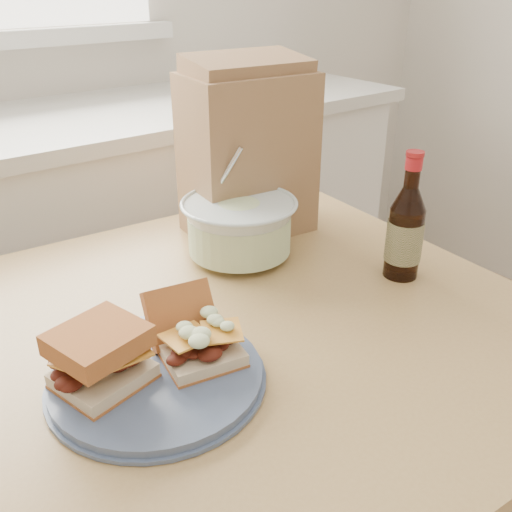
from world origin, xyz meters
TOP-DOWN VIEW (x-y plane):
  - cabinet_run at (-0.00, 1.70)m, footprint 2.50×0.64m
  - dining_table at (0.11, 0.75)m, footprint 1.01×1.01m
  - plate at (-0.10, 0.69)m, footprint 0.30×0.30m
  - sandwich_left at (-0.17, 0.72)m, footprint 0.14×0.13m
  - sandwich_right at (-0.03, 0.70)m, footprint 0.12×0.16m
  - coleslaw_bowl at (0.23, 0.94)m, footprint 0.23×0.23m
  - beer_bottle at (0.42, 0.69)m, footprint 0.07×0.07m
  - knife at (0.56, 0.80)m, footprint 0.17×0.14m
  - paper_bag at (0.32, 1.04)m, footprint 0.28×0.20m

SIDE VIEW (x-z plane):
  - cabinet_run at x=0.00m, z-range 0.00..0.94m
  - dining_table at x=0.11m, z-range 0.28..1.06m
  - knife at x=0.56m, z-range 0.78..0.80m
  - plate at x=-0.10m, z-range 0.78..0.80m
  - sandwich_right at x=-0.03m, z-range 0.79..0.88m
  - coleslaw_bowl at x=0.23m, z-range 0.73..0.96m
  - sandwich_left at x=-0.17m, z-range 0.80..0.89m
  - beer_bottle at x=0.42m, z-range 0.75..1.00m
  - paper_bag at x=0.32m, z-range 0.78..1.12m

